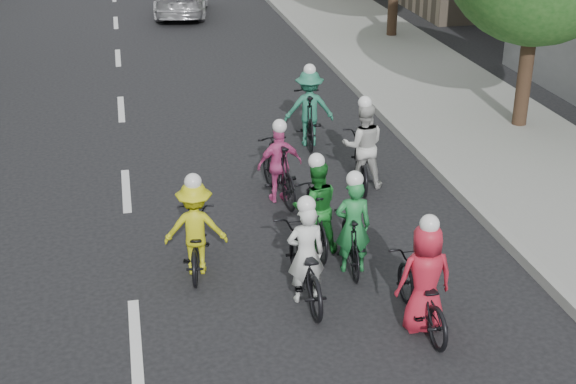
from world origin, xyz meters
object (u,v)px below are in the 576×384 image
object	(u,v)px
cyclist_5	(351,235)
cyclist_1	(315,213)
cyclist_2	(195,235)
cyclist_4	(422,288)
cyclist_7	(309,113)
cyclist_6	(362,154)
cyclist_3	(279,168)
cyclist_0	(304,263)

from	to	relation	value
cyclist_5	cyclist_1	bearing A→B (deg)	-55.15
cyclist_2	cyclist_4	distance (m)	3.56
cyclist_1	cyclist_7	bearing A→B (deg)	-101.72
cyclist_1	cyclist_6	world-z (taller)	cyclist_6
cyclist_6	cyclist_3	bearing A→B (deg)	21.45
cyclist_4	cyclist_5	bearing A→B (deg)	-74.73
cyclist_1	cyclist_2	world-z (taller)	cyclist_1
cyclist_5	cyclist_0	bearing A→B (deg)	43.59
cyclist_3	cyclist_4	world-z (taller)	cyclist_4
cyclist_2	cyclist_3	bearing A→B (deg)	-118.77
cyclist_3	cyclist_7	distance (m)	2.97
cyclist_5	cyclist_7	size ratio (longest dim) A/B	0.84
cyclist_5	cyclist_7	world-z (taller)	cyclist_7
cyclist_7	cyclist_6	bearing A→B (deg)	108.04
cyclist_4	cyclist_7	xyz separation A→B (m)	(0.12, 7.20, 0.10)
cyclist_1	cyclist_7	size ratio (longest dim) A/B	0.89
cyclist_5	cyclist_3	bearing A→B (deg)	-71.93
cyclist_0	cyclist_5	xyz separation A→B (m)	(0.89, 0.68, 0.01)
cyclist_2	cyclist_6	bearing A→B (deg)	-134.01
cyclist_4	cyclist_7	bearing A→B (deg)	-91.45
cyclist_0	cyclist_1	world-z (taller)	cyclist_1
cyclist_0	cyclist_5	bearing A→B (deg)	-142.78
cyclist_2	cyclist_3	world-z (taller)	cyclist_2
cyclist_1	cyclist_2	xyz separation A→B (m)	(-1.93, -0.29, -0.05)
cyclist_5	cyclist_6	world-z (taller)	cyclist_6
cyclist_4	cyclist_5	xyz separation A→B (m)	(-0.49, 1.73, -0.02)
cyclist_7	cyclist_5	bearing A→B (deg)	90.51
cyclist_5	cyclist_2	bearing A→B (deg)	-4.50
cyclist_6	cyclist_7	xyz separation A→B (m)	(-0.47, 2.40, 0.06)
cyclist_4	cyclist_6	bearing A→B (deg)	-97.54
cyclist_0	cyclist_6	size ratio (longest dim) A/B	1.03
cyclist_3	cyclist_5	size ratio (longest dim) A/B	1.16
cyclist_4	cyclist_3	bearing A→B (deg)	-77.11
cyclist_4	cyclist_7	size ratio (longest dim) A/B	0.92
cyclist_2	cyclist_5	bearing A→B (deg)	177.71
cyclist_6	cyclist_5	bearing A→B (deg)	81.21
cyclist_1	cyclist_4	distance (m)	2.62
cyclist_1	cyclist_5	xyz separation A→B (m)	(0.40, -0.73, -0.06)
cyclist_5	cyclist_7	xyz separation A→B (m)	(0.61, 5.47, 0.12)
cyclist_4	cyclist_5	distance (m)	1.80
cyclist_0	cyclist_3	world-z (taller)	cyclist_0
cyclist_0	cyclist_4	world-z (taller)	cyclist_4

